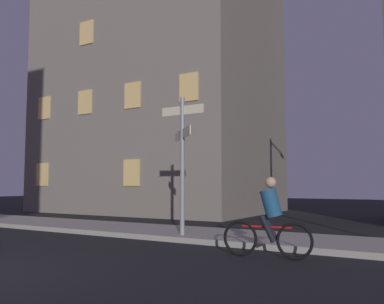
% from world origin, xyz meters
% --- Properties ---
extents(sidewalk_kerb, '(40.00, 2.53, 0.14)m').
position_xyz_m(sidewalk_kerb, '(0.00, 6.40, 0.07)').
color(sidewalk_kerb, '#9E9991').
rests_on(sidewalk_kerb, ground_plane).
extents(signpost, '(1.31, 1.25, 3.65)m').
position_xyz_m(signpost, '(1.05, 5.55, 2.29)').
color(signpost, gray).
rests_on(signpost, sidewalk_kerb).
extents(cyclist, '(1.81, 0.37, 1.61)m').
position_xyz_m(cyclist, '(3.89, 4.29, 0.75)').
color(cyclist, black).
rests_on(cyclist, ground_plane).
extents(building_left_block, '(12.08, 8.40, 13.66)m').
position_xyz_m(building_left_block, '(-6.45, 14.95, 6.83)').
color(building_left_block, slate).
rests_on(building_left_block, ground_plane).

